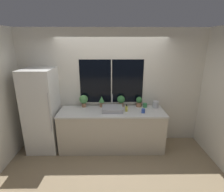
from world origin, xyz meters
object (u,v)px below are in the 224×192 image
object	(u,v)px
refrigerator	(42,110)
sink	(112,109)
mug_green	(145,105)
mug_blue	(143,111)
potted_plant_far_right	(139,102)
kettle	(156,104)
potted_plant_center_right	(121,100)
soap_bottle	(126,108)
potted_plant_far_left	(84,100)
potted_plant_center_left	(102,101)

from	to	relation	value
refrigerator	sink	bearing A→B (deg)	-0.34
mug_green	mug_blue	xyz separation A→B (m)	(-0.10, -0.33, -0.00)
potted_plant_far_right	kettle	bearing A→B (deg)	-8.38
potted_plant_center_right	soap_bottle	xyz separation A→B (m)	(0.10, -0.29, -0.09)
refrigerator	mug_green	bearing A→B (deg)	4.79
potted_plant_far_right	kettle	distance (m)	0.39
potted_plant_far_right	sink	bearing A→B (deg)	-158.63
mug_green	mug_blue	bearing A→B (deg)	-107.40
potted_plant_far_right	mug_green	size ratio (longest dim) A/B	2.51
refrigerator	soap_bottle	bearing A→B (deg)	-1.49
refrigerator	soap_bottle	size ratio (longest dim) A/B	11.73
sink	mug_green	xyz separation A→B (m)	(0.77, 0.21, 0.00)
sink	potted_plant_center_right	world-z (taller)	sink
potted_plant_far_left	kettle	xyz separation A→B (m)	(1.69, -0.06, -0.09)
refrigerator	potted_plant_far_left	bearing A→B (deg)	14.92
potted_plant_center_right	potted_plant_far_right	xyz separation A→B (m)	(0.43, 0.00, -0.03)
refrigerator	potted_plant_far_left	xyz separation A→B (m)	(0.90, 0.24, 0.16)
potted_plant_far_left	potted_plant_center_right	distance (m)	0.88
refrigerator	mug_blue	xyz separation A→B (m)	(2.24, -0.14, 0.03)
mug_green	kettle	distance (m)	0.25
potted_plant_center_right	soap_bottle	bearing A→B (deg)	-70.09
mug_green	mug_blue	size ratio (longest dim) A/B	1.07
sink	potted_plant_center_left	xyz separation A→B (m)	(-0.25, 0.25, 0.10)
soap_bottle	mug_blue	world-z (taller)	soap_bottle
potted_plant_far_left	potted_plant_far_right	size ratio (longest dim) A/B	1.21
potted_plant_center_right	soap_bottle	world-z (taller)	potted_plant_center_right
sink	mug_blue	size ratio (longest dim) A/B	5.12
potted_plant_center_left	kettle	world-z (taller)	potted_plant_center_left
sink	kettle	distance (m)	1.04
kettle	potted_plant_center_right	bearing A→B (deg)	176.02
potted_plant_center_right	soap_bottle	distance (m)	0.32
mug_blue	sink	bearing A→B (deg)	169.13
mug_blue	potted_plant_far_right	bearing A→B (deg)	95.09
refrigerator	kettle	distance (m)	2.59
mug_blue	kettle	world-z (taller)	kettle
sink	refrigerator	bearing A→B (deg)	179.66
potted_plant_far_right	mug_blue	xyz separation A→B (m)	(0.03, -0.38, -0.08)
refrigerator	potted_plant_far_right	size ratio (longest dim) A/B	7.81
refrigerator	mug_green	distance (m)	2.35
potted_plant_center_left	kettle	xyz separation A→B (m)	(1.26, -0.06, -0.07)
soap_bottle	kettle	xyz separation A→B (m)	(0.71, 0.23, 0.02)
potted_plant_far_left	potted_plant_far_right	distance (m)	1.30
sink	potted_plant_far_right	size ratio (longest dim) A/B	1.91
potted_plant_center_left	potted_plant_center_right	xyz separation A→B (m)	(0.46, -0.00, 0.01)
sink	mug_green	size ratio (longest dim) A/B	4.79
potted_plant_center_right	kettle	world-z (taller)	potted_plant_center_right
sink	potted_plant_far_right	bearing A→B (deg)	21.37
potted_plant_far_left	refrigerator	bearing A→B (deg)	-165.08
refrigerator	potted_plant_far_right	bearing A→B (deg)	6.20
refrigerator	mug_blue	bearing A→B (deg)	-3.52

